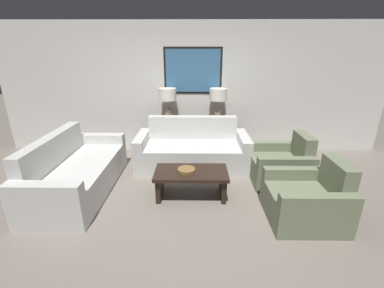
{
  "coord_description": "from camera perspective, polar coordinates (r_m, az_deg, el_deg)",
  "views": [
    {
      "loc": [
        0.04,
        -3.02,
        2.08
      ],
      "look_at": [
        -0.0,
        0.92,
        0.65
      ],
      "focal_mm": 24.0,
      "sensor_mm": 36.0,
      "label": 1
    }
  ],
  "objects": [
    {
      "name": "ground_plane",
      "position": [
        3.67,
        -0.12,
        -14.63
      ],
      "size": [
        20.0,
        20.0,
        0.0
      ],
      "primitive_type": "plane",
      "color": "slate"
    },
    {
      "name": "back_wall",
      "position": [
        5.51,
        0.21,
        12.17
      ],
      "size": [
        8.07,
        0.12,
        2.65
      ],
      "color": "silver",
      "rests_on": "ground_plane"
    },
    {
      "name": "console_table",
      "position": [
        5.46,
        0.18,
        1.82
      ],
      "size": [
        1.6,
        0.39,
        0.76
      ],
      "color": "#332319",
      "rests_on": "ground_plane"
    },
    {
      "name": "table_lamp_left",
      "position": [
        5.29,
        -5.44,
        10.34
      ],
      "size": [
        0.36,
        0.36,
        0.62
      ],
      "color": "tan",
      "rests_on": "console_table"
    },
    {
      "name": "table_lamp_right",
      "position": [
        5.28,
        5.82,
        10.31
      ],
      "size": [
        0.36,
        0.36,
        0.62
      ],
      "color": "tan",
      "rests_on": "console_table"
    },
    {
      "name": "couch_by_back_wall",
      "position": [
        4.86,
        0.11,
        -1.52
      ],
      "size": [
        2.06,
        0.92,
        0.89
      ],
      "color": "silver",
      "rests_on": "ground_plane"
    },
    {
      "name": "couch_by_side",
      "position": [
        4.39,
        -24.24,
        -5.86
      ],
      "size": [
        0.92,
        2.06,
        0.89
      ],
      "color": "silver",
      "rests_on": "ground_plane"
    },
    {
      "name": "coffee_table",
      "position": [
        3.84,
        -0.19,
        -7.61
      ],
      "size": [
        1.07,
        0.56,
        0.42
      ],
      "color": "black",
      "rests_on": "ground_plane"
    },
    {
      "name": "decorative_bowl",
      "position": [
        3.77,
        -1.25,
        -5.82
      ],
      "size": [
        0.26,
        0.26,
        0.05
      ],
      "color": "olive",
      "rests_on": "coffee_table"
    },
    {
      "name": "armchair_near_back_wall",
      "position": [
        4.57,
        19.17,
        -4.5
      ],
      "size": [
        0.91,
        0.85,
        0.82
      ],
      "color": "#707A5B",
      "rests_on": "ground_plane"
    },
    {
      "name": "armchair_near_camera",
      "position": [
        3.69,
        24.23,
        -11.34
      ],
      "size": [
        0.91,
        0.85,
        0.82
      ],
      "color": "#707A5B",
      "rests_on": "ground_plane"
    }
  ]
}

